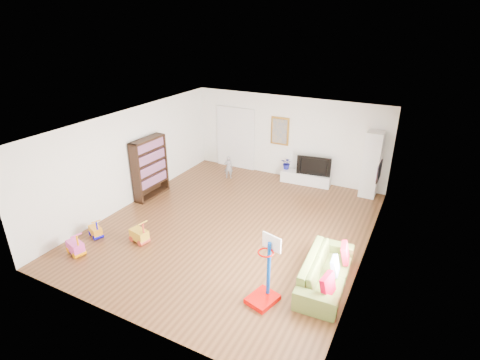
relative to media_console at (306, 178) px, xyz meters
The scene contains 25 objects.
floor 3.55m from the media_console, 103.13° to the right, with size 6.50×7.50×0.00m, color brown.
ceiling 4.34m from the media_console, 103.13° to the right, with size 6.50×7.50×0.00m, color white.
wall_back 1.45m from the media_console, 159.61° to the left, with size 6.50×0.00×2.70m, color white.
wall_front 7.34m from the media_console, 96.38° to the right, with size 6.50×0.00×2.70m, color silver.
wall_left 5.45m from the media_console, 139.60° to the right, with size 0.00×7.50×2.70m, color silver.
wall_right 4.39m from the media_console, 54.68° to the right, with size 0.00×7.50×2.70m, color silver.
navy_accent 3.59m from the media_console, 40.16° to the right, with size 0.01×3.20×1.70m, color black.
olive_wainscot 3.20m from the media_console, 40.16° to the right, with size 0.01×3.20×1.00m, color brown.
doorway 2.85m from the media_console, behind, with size 1.45×0.06×2.10m, color white.
painting_back 1.74m from the media_console, 166.19° to the left, with size 0.62×0.06×0.92m, color gold.
artwork_right 3.30m from the media_console, 38.04° to the right, with size 0.04×0.56×0.46m, color #7F3F8C.
media_console is the anchor object (origin of this frame).
tall_cabinet 2.10m from the media_console, ahead, with size 0.46×0.46×1.99m, color white.
bookshelf 4.91m from the media_console, 142.10° to the right, with size 0.32×1.23×1.80m, color black.
sofa 4.97m from the media_console, 67.11° to the right, with size 2.07×0.81×0.60m, color olive.
basketball_hoop 5.75m from the media_console, 79.72° to the right, with size 0.48×0.58×1.39m, color #CD0400.
ride_on_yellow 5.68m from the media_console, 115.54° to the right, with size 0.45×0.28×0.60m, color gold.
ride_on_orange 6.50m from the media_console, 123.23° to the right, with size 0.38×0.23×0.50m, color orange.
ride_on_pink 7.05m from the media_console, 118.82° to the right, with size 0.44×0.27×0.58m, color #E842AD.
child 2.55m from the media_console, 162.70° to the right, with size 0.28×0.19×0.78m, color gray.
tv 0.55m from the media_console, ahead, with size 1.07×0.14×0.62m, color black.
vase_plant 0.78m from the media_console, behind, with size 0.36×0.31×0.40m, color navy.
pillow_left 5.62m from the media_console, 67.78° to the right, with size 0.11×0.40×0.40m, color red.
pillow_center 5.03m from the media_console, 65.35° to the right, with size 0.09×0.35×0.35m, color white.
pillow_right 4.58m from the media_console, 61.67° to the right, with size 0.10×0.39×0.39m, color red.
Camera 1 is at (4.03, -7.35, 5.00)m, focal length 28.00 mm.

